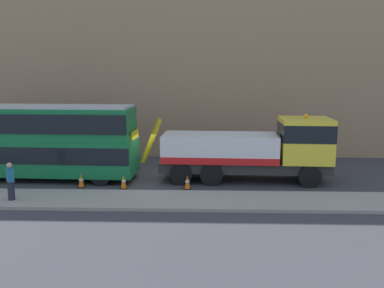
# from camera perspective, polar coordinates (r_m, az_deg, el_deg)

# --- Properties ---
(ground_plane) EXTENTS (120.00, 120.00, 0.00)m
(ground_plane) POSITION_cam_1_polar(r_m,az_deg,el_deg) (23.44, -5.82, -4.67)
(ground_plane) COLOR #38383D
(near_kerb) EXTENTS (60.00, 2.80, 0.15)m
(near_kerb) POSITION_cam_1_polar(r_m,az_deg,el_deg) (19.42, -7.50, -7.54)
(near_kerb) COLOR gray
(near_kerb) RESTS_ON ground_plane
(building_facade) EXTENTS (60.00, 1.50, 16.00)m
(building_facade) POSITION_cam_1_polar(r_m,az_deg,el_deg) (29.45, -4.30, 14.12)
(building_facade) COLOR #9E7A5B
(building_facade) RESTS_ON ground_plane
(recovery_tow_truck) EXTENTS (10.19, 2.99, 3.67)m
(recovery_tow_truck) POSITION_cam_1_polar(r_m,az_deg,el_deg) (22.69, 8.28, -0.65)
(recovery_tow_truck) COLOR #2D2D2D
(recovery_tow_truck) RESTS_ON ground_plane
(double_decker_bus) EXTENTS (11.12, 2.98, 4.06)m
(double_decker_bus) POSITION_cam_1_polar(r_m,az_deg,el_deg) (24.34, -20.55, 0.65)
(double_decker_bus) COLOR #146B38
(double_decker_bus) RESTS_ON ground_plane
(pedestrian_onlooker) EXTENTS (0.45, 0.48, 1.71)m
(pedestrian_onlooker) POSITION_cam_1_polar(r_m,az_deg,el_deg) (20.48, -23.43, -4.73)
(pedestrian_onlooker) COLOR #232333
(pedestrian_onlooker) RESTS_ON near_kerb
(traffic_cone_near_bus) EXTENTS (0.36, 0.36, 0.72)m
(traffic_cone_near_bus) POSITION_cam_1_polar(r_m,az_deg,el_deg) (22.25, -14.82, -4.84)
(traffic_cone_near_bus) COLOR orange
(traffic_cone_near_bus) RESTS_ON ground_plane
(traffic_cone_midway) EXTENTS (0.36, 0.36, 0.72)m
(traffic_cone_midway) POSITION_cam_1_polar(r_m,az_deg,el_deg) (21.53, -9.27, -5.12)
(traffic_cone_midway) COLOR orange
(traffic_cone_midway) RESTS_ON ground_plane
(traffic_cone_near_truck) EXTENTS (0.36, 0.36, 0.72)m
(traffic_cone_near_truck) POSITION_cam_1_polar(r_m,az_deg,el_deg) (21.17, -0.63, -5.25)
(traffic_cone_near_truck) COLOR orange
(traffic_cone_near_truck) RESTS_ON ground_plane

